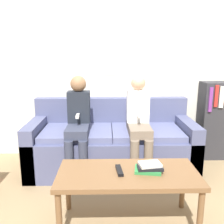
{
  "coord_description": "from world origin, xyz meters",
  "views": [
    {
      "loc": [
        -0.06,
        -2.27,
        1.33
      ],
      "look_at": [
        0.0,
        0.37,
        0.71
      ],
      "focal_mm": 40.0,
      "sensor_mm": 36.0,
      "label": 1
    }
  ],
  "objects_px": {
    "person_right": "(139,122)",
    "bookshelf": "(216,120)",
    "couch": "(112,145)",
    "person_left": "(78,121)",
    "tv_remote": "(119,170)",
    "coffee_table": "(128,178)"
  },
  "relations": [
    {
      "from": "person_left",
      "to": "tv_remote",
      "type": "relative_size",
      "value": 6.35
    },
    {
      "from": "coffee_table",
      "to": "person_left",
      "type": "height_order",
      "value": "person_left"
    },
    {
      "from": "person_left",
      "to": "bookshelf",
      "type": "xyz_separation_m",
      "value": [
        1.72,
        0.48,
        -0.13
      ]
    },
    {
      "from": "coffee_table",
      "to": "person_right",
      "type": "height_order",
      "value": "person_right"
    },
    {
      "from": "couch",
      "to": "coffee_table",
      "type": "distance_m",
      "value": 1.03
    },
    {
      "from": "coffee_table",
      "to": "bookshelf",
      "type": "xyz_separation_m",
      "value": [
        1.25,
        1.32,
        0.1
      ]
    },
    {
      "from": "couch",
      "to": "bookshelf",
      "type": "bearing_deg",
      "value": 12.5
    },
    {
      "from": "couch",
      "to": "tv_remote",
      "type": "distance_m",
      "value": 1.02
    },
    {
      "from": "tv_remote",
      "to": "bookshelf",
      "type": "distance_m",
      "value": 1.86
    },
    {
      "from": "person_right",
      "to": "bookshelf",
      "type": "bearing_deg",
      "value": 24.51
    },
    {
      "from": "person_right",
      "to": "tv_remote",
      "type": "distance_m",
      "value": 0.88
    },
    {
      "from": "person_right",
      "to": "bookshelf",
      "type": "distance_m",
      "value": 1.18
    },
    {
      "from": "couch",
      "to": "coffee_table",
      "type": "xyz_separation_m",
      "value": [
        0.1,
        -1.02,
        0.11
      ]
    },
    {
      "from": "person_right",
      "to": "bookshelf",
      "type": "relative_size",
      "value": 1.11
    },
    {
      "from": "coffee_table",
      "to": "couch",
      "type": "bearing_deg",
      "value": 95.77
    },
    {
      "from": "tv_remote",
      "to": "bookshelf",
      "type": "xyz_separation_m",
      "value": [
        1.32,
        1.31,
        0.04
      ]
    },
    {
      "from": "couch",
      "to": "person_right",
      "type": "bearing_deg",
      "value": -32.83
    },
    {
      "from": "coffee_table",
      "to": "bookshelf",
      "type": "relative_size",
      "value": 1.09
    },
    {
      "from": "couch",
      "to": "person_right",
      "type": "relative_size",
      "value": 1.7
    },
    {
      "from": "couch",
      "to": "coffee_table",
      "type": "height_order",
      "value": "couch"
    },
    {
      "from": "bookshelf",
      "to": "coffee_table",
      "type": "bearing_deg",
      "value": -133.54
    },
    {
      "from": "tv_remote",
      "to": "bookshelf",
      "type": "height_order",
      "value": "bookshelf"
    }
  ]
}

